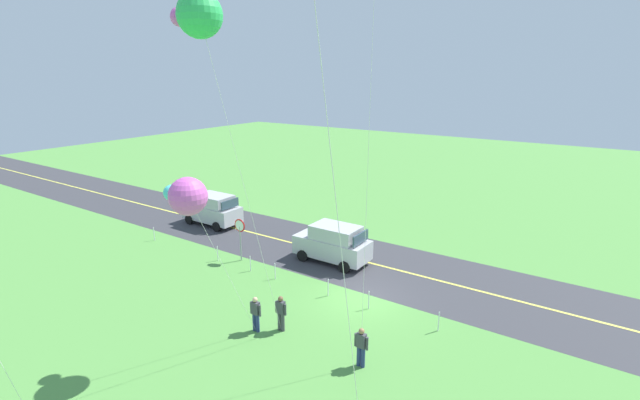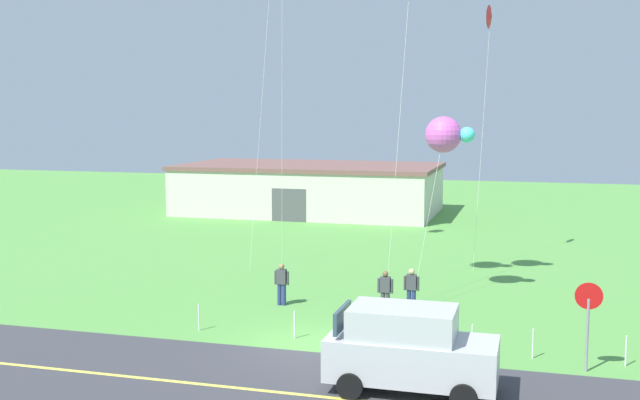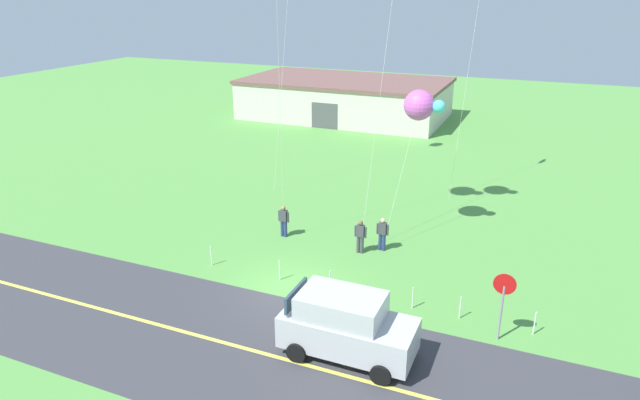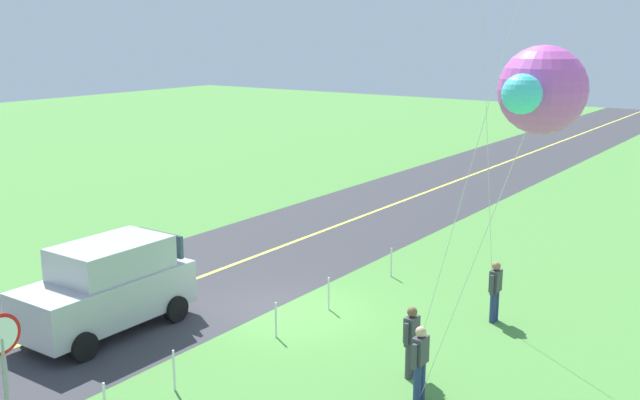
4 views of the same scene
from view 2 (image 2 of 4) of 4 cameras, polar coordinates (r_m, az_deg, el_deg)
name	(u,v)px [view 2 (image 2 of 4)]	position (r m, az deg, el deg)	size (l,w,h in m)	color
ground_plane	(310,348)	(24.36, -0.71, -10.94)	(120.00, 120.00, 0.10)	#549342
asphalt_road	(267,391)	(20.75, -3.94, -13.99)	(120.00, 7.00, 0.00)	#38383D
road_centre_stripe	(267,391)	(20.75, -3.94, -13.98)	(120.00, 0.16, 0.00)	#E5E04C
car_suv_foreground	(409,348)	(20.47, 6.63, -10.89)	(4.40, 2.12, 2.24)	#B7B7BC
stop_sign	(588,309)	(22.89, 19.31, -7.65)	(0.76, 0.08, 2.56)	gray
person_adult_near	(385,291)	(27.91, 4.87, -6.74)	(0.58, 0.22, 1.60)	#3F3F47
person_adult_companion	(282,283)	(29.14, -2.86, -6.15)	(0.58, 0.22, 1.60)	navy
person_child_watcher	(411,288)	(28.39, 6.80, -6.53)	(0.58, 0.22, 1.60)	navy
kite_yellow_high	(445,135)	(29.92, 9.27, 4.81)	(1.99, 3.09, 7.11)	silver
kite_pink_drift	(490,18)	(37.87, 12.54, 13.07)	(0.55, 2.80, 12.27)	silver
warehouse_distant	(310,188)	(55.63, -0.73, 0.88)	(18.36, 10.20, 3.50)	beige
fence_post_0	(199,317)	(26.25, -8.98, -8.59)	(0.05, 0.05, 0.90)	silver
fence_post_1	(294,325)	(25.07, -1.91, -9.24)	(0.05, 0.05, 0.90)	silver
fence_post_2	(363,330)	(24.50, 3.21, -9.63)	(0.05, 0.05, 0.90)	silver
fence_post_3	(472,339)	(24.03, 11.23, -10.07)	(0.05, 0.05, 0.90)	silver
fence_post_4	(533,344)	(23.97, 15.54, -10.23)	(0.05, 0.05, 0.90)	silver
fence_post_5	(626,351)	(24.11, 21.78, -10.37)	(0.05, 0.05, 0.90)	silver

